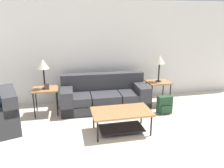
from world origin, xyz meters
TOP-DOWN VIEW (x-y plane):
  - wall_back at (0.00, 4.54)m, footprint 9.16×0.06m
  - couch at (-0.04, 3.87)m, footprint 2.11×0.96m
  - coffee_table at (0.05, 2.58)m, footprint 1.13×0.65m
  - side_table_left at (-1.41, 3.80)m, footprint 0.57×0.48m
  - side_table_right at (1.34, 3.80)m, footprint 0.57×0.48m
  - table_lamp_left at (-1.41, 3.80)m, footprint 0.26×0.26m
  - table_lamp_right at (1.34, 3.80)m, footprint 0.26×0.26m
  - backpack at (1.27, 3.23)m, footprint 0.34×0.24m
  - picture_frame at (-1.37, 3.72)m, footprint 0.10×0.04m

SIDE VIEW (x-z plane):
  - backpack at x=1.27m, z-range -0.01..0.41m
  - couch at x=-0.04m, z-range -0.11..0.71m
  - coffee_table at x=0.05m, z-range 0.11..0.55m
  - side_table_left at x=-1.41m, z-range 0.24..0.85m
  - side_table_right at x=1.34m, z-range 0.24..0.85m
  - picture_frame at x=-1.37m, z-range 0.61..0.74m
  - table_lamp_left at x=-1.41m, z-range 0.82..1.49m
  - table_lamp_right at x=1.34m, z-range 0.82..1.49m
  - wall_back at x=0.00m, z-range 0.00..2.60m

